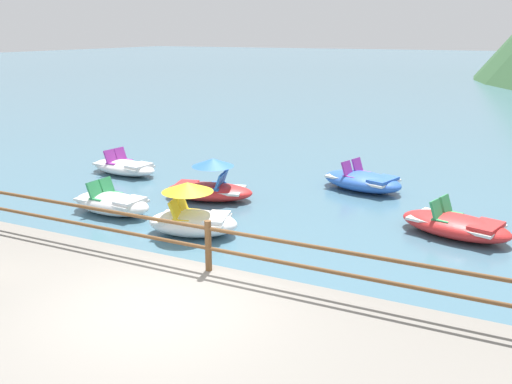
% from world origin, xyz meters
% --- Properties ---
extents(ground_plane, '(200.00, 200.00, 0.00)m').
position_xyz_m(ground_plane, '(0.00, 40.00, 0.00)').
color(ground_plane, '#477084').
extents(dock_railing, '(23.92, 0.12, 0.95)m').
position_xyz_m(dock_railing, '(0.00, 1.55, 0.99)').
color(dock_railing, brown).
rests_on(dock_railing, promenade_dock).
extents(pedal_boat_0, '(2.69, 1.46, 0.81)m').
position_xyz_m(pedal_boat_0, '(-7.01, 7.83, 0.25)').
color(pedal_boat_0, white).
rests_on(pedal_boat_0, ground).
extents(pedal_boat_1, '(2.80, 2.04, 0.86)m').
position_xyz_m(pedal_boat_1, '(0.62, 9.44, 0.28)').
color(pedal_boat_1, blue).
rests_on(pedal_boat_1, ground).
extents(pedal_boat_2, '(2.81, 1.93, 0.84)m').
position_xyz_m(pedal_boat_2, '(3.66, 6.55, 0.26)').
color(pedal_boat_2, red).
rests_on(pedal_boat_2, ground).
extents(pedal_boat_3, '(2.38, 1.24, 0.87)m').
position_xyz_m(pedal_boat_3, '(-4.59, 4.34, 0.28)').
color(pedal_boat_3, white).
rests_on(pedal_boat_3, ground).
extents(pedal_boat_4, '(2.36, 1.76, 1.25)m').
position_xyz_m(pedal_boat_4, '(-1.87, 3.95, 0.43)').
color(pedal_boat_4, white).
rests_on(pedal_boat_4, ground).
extents(pedal_boat_5, '(2.72, 1.82, 1.19)m').
position_xyz_m(pedal_boat_5, '(-2.98, 6.57, 0.38)').
color(pedal_boat_5, red).
rests_on(pedal_boat_5, ground).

